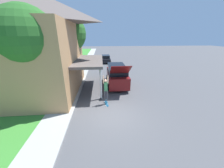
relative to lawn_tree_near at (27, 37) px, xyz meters
The scene contains 11 objects.
ground_plane 7.22m from the lawn_tree_near, 14.67° to the right, with size 120.00×120.00×0.00m, color #49494C.
lawn 7.41m from the lawn_tree_near, 122.15° to the left, with size 10.00×80.00×0.08m.
sidewalk 6.95m from the lawn_tree_near, 72.63° to the left, with size 1.80×80.00×0.10m.
house 4.16m from the lawn_tree_near, 130.27° to the left, with size 12.46×9.26×9.03m.
lawn_tree_near is the anchor object (origin of this frame).
lawn_tree_far 6.31m from the lawn_tree_near, 82.48° to the left, with size 4.06×4.06×7.23m.
suv_parked 8.28m from the lawn_tree_near, 34.81° to the left, with size 2.09×5.50×2.81m.
car_down_street 18.03m from the lawn_tree_near, 72.43° to the left, with size 1.87×4.13×1.45m.
skateboarder 5.93m from the lawn_tree_near, ahead, with size 0.41×0.23×2.01m.
skateboard 6.78m from the lawn_tree_near, ahead, with size 0.33×0.78×0.35m.
fire_hydrant 4.76m from the lawn_tree_near, 22.90° to the left, with size 0.20×0.20×0.67m.
Camera 1 is at (-0.62, -7.15, 5.03)m, focal length 20.00 mm.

